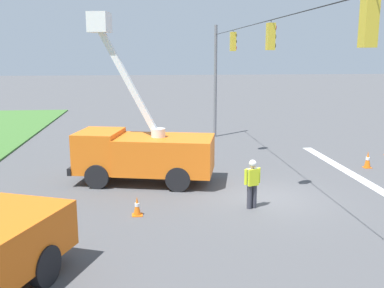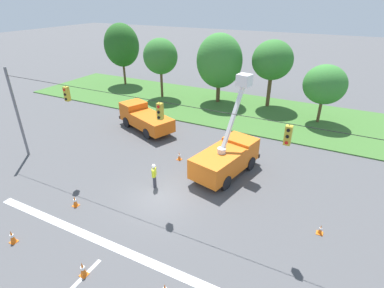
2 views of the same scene
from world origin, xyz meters
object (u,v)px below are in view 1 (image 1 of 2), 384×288
(utility_truck_bucket_lift, at_px, (142,150))
(traffic_cone_foreground_left, at_px, (137,206))
(traffic_cone_mid_left, at_px, (368,160))
(road_worker, at_px, (252,181))
(traffic_cone_foreground_right, at_px, (204,143))

(utility_truck_bucket_lift, xyz_separation_m, traffic_cone_foreground_left, (-4.05, 0.18, -1.08))
(utility_truck_bucket_lift, xyz_separation_m, traffic_cone_mid_left, (1.34, -10.78, -1.01))
(traffic_cone_foreground_left, bearing_deg, road_worker, -85.40)
(utility_truck_bucket_lift, relative_size, traffic_cone_foreground_left, 10.55)
(road_worker, distance_m, traffic_cone_foreground_left, 4.12)
(traffic_cone_foreground_left, relative_size, traffic_cone_foreground_right, 1.13)
(traffic_cone_foreground_right, bearing_deg, traffic_cone_mid_left, -127.81)
(traffic_cone_mid_left, bearing_deg, traffic_cone_foreground_left, 116.21)
(road_worker, distance_m, traffic_cone_mid_left, 8.58)
(road_worker, xyz_separation_m, traffic_cone_foreground_left, (-0.33, 4.05, -0.67))
(road_worker, relative_size, traffic_cone_mid_left, 2.19)
(utility_truck_bucket_lift, xyz_separation_m, traffic_cone_foreground_right, (6.95, -3.54, -1.13))
(utility_truck_bucket_lift, distance_m, traffic_cone_foreground_right, 7.88)
(road_worker, distance_m, traffic_cone_foreground_right, 10.71)
(utility_truck_bucket_lift, height_order, traffic_cone_foreground_right, utility_truck_bucket_lift)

